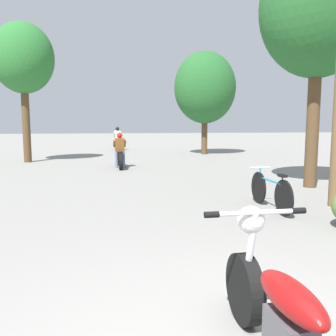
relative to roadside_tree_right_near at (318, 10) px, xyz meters
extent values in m
cylinder|color=#513A23|center=(0.00, 0.00, -2.66)|extent=(0.32, 0.32, 3.55)
ellipsoid|color=#235B28|center=(0.00, 0.00, 0.04)|extent=(2.93, 2.64, 3.37)
cylinder|color=#513A23|center=(0.03, 10.27, -3.18)|extent=(0.32, 0.32, 2.51)
ellipsoid|color=#235B28|center=(0.03, 10.27, -0.88)|extent=(3.29, 2.97, 3.79)
cylinder|color=#513A23|center=(-8.57, 7.65, -2.65)|extent=(0.32, 0.32, 3.56)
ellipsoid|color=#286B2D|center=(-8.57, 7.65, -0.07)|extent=(2.54, 2.29, 2.93)
cylinder|color=black|center=(-4.14, -5.75, -4.14)|extent=(0.12, 0.58, 0.58)
ellipsoid|color=maroon|center=(-4.14, -6.49, -3.85)|extent=(0.24, 0.72, 0.20)
cube|color=#4C4C51|center=(-4.14, -6.49, -4.09)|extent=(0.20, 0.36, 0.24)
cylinder|color=silver|center=(-4.14, -5.84, -3.80)|extent=(0.06, 0.23, 0.71)
cylinder|color=silver|center=(-4.14, -5.93, -3.45)|extent=(0.69, 0.04, 0.04)
cylinder|color=black|center=(-4.48, -5.93, -3.45)|extent=(0.11, 0.05, 0.05)
cylinder|color=black|center=(-3.79, -5.93, -3.45)|extent=(0.11, 0.05, 0.05)
sphere|color=silver|center=(-4.14, -5.84, -3.53)|extent=(0.22, 0.22, 0.22)
cylinder|color=black|center=(-4.73, 5.74, -4.14)|extent=(0.12, 0.59, 0.59)
cylinder|color=black|center=(-4.73, 4.34, -4.14)|extent=(0.12, 0.59, 0.59)
cube|color=black|center=(-4.73, 5.04, -3.96)|extent=(0.20, 0.90, 0.28)
cylinder|color=silver|center=(-4.73, 5.64, -3.50)|extent=(0.50, 0.03, 0.03)
cylinder|color=slate|center=(-4.86, 4.99, -4.13)|extent=(0.11, 0.11, 0.61)
cylinder|color=slate|center=(-4.60, 4.99, -4.13)|extent=(0.11, 0.11, 0.61)
cube|color=brown|center=(-4.73, 5.02, -3.58)|extent=(0.34, 0.27, 0.52)
cylinder|color=brown|center=(-4.93, 5.18, -3.53)|extent=(0.08, 0.41, 0.32)
cylinder|color=brown|center=(-4.53, 5.18, -3.53)|extent=(0.08, 0.41, 0.32)
sphere|color=#B21919|center=(-4.73, 5.06, -3.23)|extent=(0.20, 0.20, 0.20)
cylinder|color=black|center=(-4.51, 14.76, -4.14)|extent=(0.12, 0.60, 0.60)
cylinder|color=black|center=(-4.51, 13.21, -4.14)|extent=(0.12, 0.60, 0.60)
cube|color=navy|center=(-4.51, 13.99, -3.96)|extent=(0.20, 0.99, 0.28)
cylinder|color=silver|center=(-4.51, 14.66, -3.49)|extent=(0.50, 0.03, 0.03)
cylinder|color=#282D3D|center=(-4.64, 13.94, -4.13)|extent=(0.11, 0.11, 0.62)
cylinder|color=#282D3D|center=(-4.38, 13.94, -4.13)|extent=(0.11, 0.11, 0.62)
cube|color=silver|center=(-4.51, 13.97, -3.52)|extent=(0.34, 0.28, 0.61)
cylinder|color=silver|center=(-4.71, 14.13, -3.46)|extent=(0.08, 0.48, 0.37)
cylinder|color=silver|center=(-4.31, 14.13, -3.46)|extent=(0.08, 0.48, 0.37)
sphere|color=black|center=(-4.51, 14.01, -3.11)|extent=(0.23, 0.23, 0.23)
cylinder|color=black|center=(-2.13, -1.55, -4.11)|extent=(0.04, 0.66, 0.66)
cylinder|color=black|center=(-2.13, -2.62, -4.11)|extent=(0.04, 0.66, 0.66)
cylinder|color=#197FB2|center=(-2.13, -2.08, -3.88)|extent=(0.04, 0.86, 0.04)
cylinder|color=#197FB2|center=(-2.13, -2.54, -3.91)|extent=(0.03, 0.03, 0.39)
cube|color=black|center=(-2.13, -2.54, -3.71)|extent=(0.10, 0.20, 0.05)
cylinder|color=#197FB2|center=(-2.13, -1.60, -3.89)|extent=(0.03, 0.03, 0.43)
cylinder|color=silver|center=(-2.13, -1.60, -3.68)|extent=(0.44, 0.03, 0.03)
camera|label=1|loc=(-5.24, -8.40, -2.78)|focal=38.00mm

